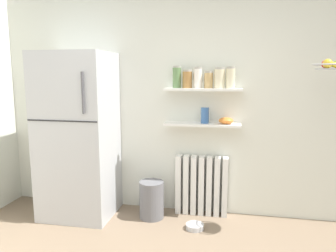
% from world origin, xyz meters
% --- Properties ---
extents(back_wall, '(7.04, 0.10, 2.60)m').
position_xyz_m(back_wall, '(0.00, 2.05, 1.30)').
color(back_wall, silver).
rests_on(back_wall, ground_plane).
extents(refrigerator, '(0.76, 0.68, 1.80)m').
position_xyz_m(refrigerator, '(-1.21, 1.68, 0.90)').
color(refrigerator, '#B7BABF').
rests_on(refrigerator, ground_plane).
extents(radiator, '(0.58, 0.12, 0.67)m').
position_xyz_m(radiator, '(0.13, 1.92, 0.33)').
color(radiator, white).
rests_on(radiator, ground_plane).
extents(wall_shelf_lower, '(0.81, 0.22, 0.02)m').
position_xyz_m(wall_shelf_lower, '(0.13, 1.89, 1.03)').
color(wall_shelf_lower, white).
extents(wall_shelf_upper, '(0.81, 0.22, 0.02)m').
position_xyz_m(wall_shelf_upper, '(0.13, 1.89, 1.41)').
color(wall_shelf_upper, white).
extents(storage_jar_0, '(0.09, 0.09, 0.23)m').
position_xyz_m(storage_jar_0, '(-0.15, 1.89, 1.53)').
color(storage_jar_0, '#5B7F4C').
rests_on(storage_jar_0, wall_shelf_upper).
extents(storage_jar_1, '(0.10, 0.10, 0.19)m').
position_xyz_m(storage_jar_1, '(-0.04, 1.89, 1.51)').
color(storage_jar_1, olive).
rests_on(storage_jar_1, wall_shelf_upper).
extents(storage_jar_2, '(0.09, 0.09, 0.22)m').
position_xyz_m(storage_jar_2, '(0.07, 1.89, 1.53)').
color(storage_jar_2, silver).
rests_on(storage_jar_2, wall_shelf_upper).
extents(storage_jar_3, '(0.09, 0.09, 0.18)m').
position_xyz_m(storage_jar_3, '(0.19, 1.89, 1.51)').
color(storage_jar_3, tan).
rests_on(storage_jar_3, wall_shelf_upper).
extents(storage_jar_4, '(0.11, 0.11, 0.22)m').
position_xyz_m(storage_jar_4, '(0.30, 1.89, 1.52)').
color(storage_jar_4, beige).
rests_on(storage_jar_4, wall_shelf_upper).
extents(storage_jar_5, '(0.10, 0.10, 0.22)m').
position_xyz_m(storage_jar_5, '(0.41, 1.89, 1.53)').
color(storage_jar_5, beige).
rests_on(storage_jar_5, wall_shelf_upper).
extents(vase, '(0.09, 0.09, 0.17)m').
position_xyz_m(vase, '(0.16, 1.89, 1.13)').
color(vase, '#38609E').
rests_on(vase, wall_shelf_lower).
extents(shelf_bowl, '(0.16, 0.16, 0.07)m').
position_xyz_m(shelf_bowl, '(0.38, 1.89, 1.08)').
color(shelf_bowl, orange).
rests_on(shelf_bowl, wall_shelf_lower).
extents(trash_bin, '(0.27, 0.27, 0.41)m').
position_xyz_m(trash_bin, '(-0.40, 1.72, 0.21)').
color(trash_bin, slate).
rests_on(trash_bin, ground_plane).
extents(pet_food_bowl, '(0.18, 0.18, 0.05)m').
position_xyz_m(pet_food_bowl, '(0.10, 1.55, 0.03)').
color(pet_food_bowl, '#B7B7BC').
rests_on(pet_food_bowl, ground_plane).
extents(hanging_fruit_basket, '(0.29, 0.29, 0.10)m').
position_xyz_m(hanging_fruit_basket, '(1.28, 1.61, 1.65)').
color(hanging_fruit_basket, '#B2B2B7').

